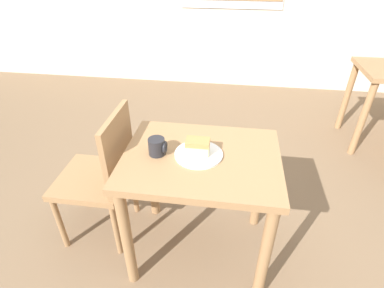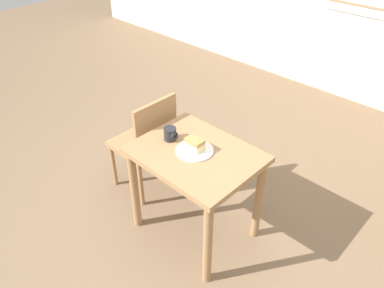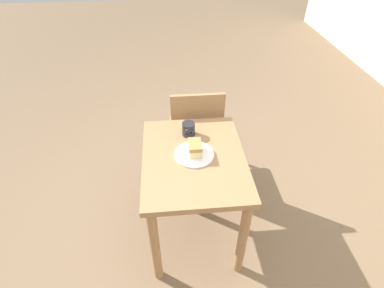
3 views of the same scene
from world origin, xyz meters
name	(u,v)px [view 1 (image 1 of 3)]	position (x,y,z in m)	size (l,w,h in m)	color
ground_plane	(219,278)	(0.00, 0.00, 0.00)	(14.00, 14.00, 0.00)	#7A6047
dining_table_near	(201,177)	(-0.14, 0.20, 0.60)	(0.82, 0.64, 0.74)	#9E754C
chair_near_window	(103,173)	(-0.75, 0.28, 0.49)	(0.42, 0.42, 0.90)	#9E754C
plate	(199,154)	(-0.16, 0.21, 0.74)	(0.25, 0.25, 0.01)	white
cake_slice	(198,146)	(-0.16, 0.21, 0.79)	(0.12, 0.08, 0.08)	beige
coffee_mug	(157,147)	(-0.37, 0.19, 0.78)	(0.09, 0.09, 0.09)	#232328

